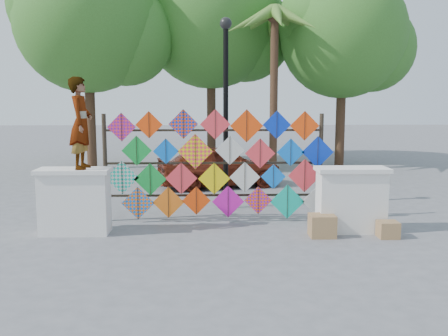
{
  "coord_description": "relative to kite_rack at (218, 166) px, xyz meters",
  "views": [
    {
      "loc": [
        -0.09,
        -9.75,
        2.62
      ],
      "look_at": [
        0.22,
        0.6,
        1.17
      ],
      "focal_mm": 40.0,
      "sensor_mm": 36.0,
      "label": 1
    }
  ],
  "objects": [
    {
      "name": "vendor_woman",
      "position": [
        -2.61,
        -0.93,
        0.95
      ],
      "size": [
        0.42,
        0.64,
        1.74
      ],
      "primitive_type": "imported",
      "rotation": [
        0.0,
        0.0,
        1.57
      ],
      "color": "#99999E",
      "rests_on": "parapet_left"
    },
    {
      "name": "tree_west",
      "position": [
        -4.49,
        8.3,
        4.18
      ],
      "size": [
        5.85,
        5.2,
        8.01
      ],
      "color": "#4D3121",
      "rests_on": "ground"
    },
    {
      "name": "palm_tree",
      "position": [
        2.11,
        7.27,
        3.75
      ],
      "size": [
        3.62,
        3.62,
        5.83
      ],
      "color": "#4D3121",
      "rests_on": "ground"
    },
    {
      "name": "ground",
      "position": [
        -0.09,
        -0.73,
        -1.2
      ],
      "size": [
        80.0,
        80.0,
        0.0
      ],
      "primitive_type": "plane",
      "color": "gray",
      "rests_on": "ground"
    },
    {
      "name": "sedan",
      "position": [
        0.12,
        4.21,
        -0.57
      ],
      "size": [
        3.95,
        2.43,
        1.26
      ],
      "primitive_type": "imported",
      "rotation": [
        0.0,
        0.0,
        1.85
      ],
      "color": "#611F10",
      "rests_on": "ground"
    },
    {
      "name": "tree_east",
      "position": [
        5.0,
        8.8,
        3.78
      ],
      "size": [
        5.4,
        4.8,
        7.42
      ],
      "color": "#4D3121",
      "rests_on": "ground"
    },
    {
      "name": "tree_mid",
      "position": [
        0.02,
        10.3,
        4.57
      ],
      "size": [
        6.3,
        5.6,
        8.61
      ],
      "color": "#4D3121",
      "rests_on": "ground"
    },
    {
      "name": "kite_rack",
      "position": [
        0.0,
        0.0,
        0.0
      ],
      "size": [
        4.9,
        0.24,
        2.4
      ],
      "color": "black",
      "rests_on": "ground"
    },
    {
      "name": "parapet_left",
      "position": [
        -2.79,
        -0.93,
        -0.55
      ],
      "size": [
        1.4,
        0.65,
        1.28
      ],
      "color": "white",
      "rests_on": "ground"
    },
    {
      "name": "lamppost",
      "position": [
        0.21,
        1.27,
        1.49
      ],
      "size": [
        0.28,
        0.28,
        4.46
      ],
      "color": "black",
      "rests_on": "ground"
    },
    {
      "name": "cardboard_box_near",
      "position": [
        1.96,
        -1.29,
        -0.99
      ],
      "size": [
        0.48,
        0.43,
        0.43
      ],
      "primitive_type": "cube",
      "color": "#9E714C",
      "rests_on": "ground"
    },
    {
      "name": "cardboard_box_far",
      "position": [
        3.2,
        -1.4,
        -1.05
      ],
      "size": [
        0.37,
        0.34,
        0.31
      ],
      "primitive_type": "cube",
      "color": "#9E714C",
      "rests_on": "ground"
    },
    {
      "name": "parapet_right",
      "position": [
        2.61,
        -0.93,
        -0.55
      ],
      "size": [
        1.4,
        0.65,
        1.28
      ],
      "color": "white",
      "rests_on": "ground"
    }
  ]
}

